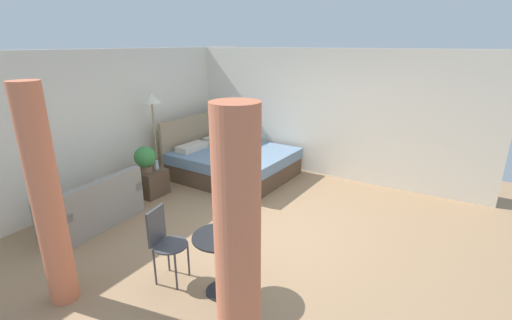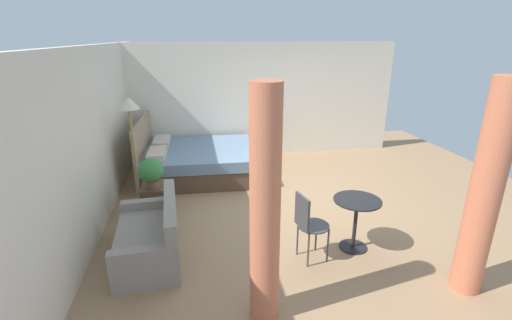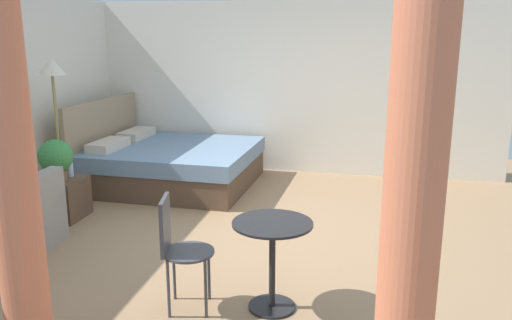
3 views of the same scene
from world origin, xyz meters
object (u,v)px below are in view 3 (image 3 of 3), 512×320
at_px(potted_plant, 56,158).
at_px(floor_lamp, 53,83).
at_px(bed, 170,163).
at_px(balcony_table, 272,249).
at_px(nightstand, 66,199).
at_px(cafe_chair_near_window, 177,242).
at_px(vase, 70,170).

bearing_deg(potted_plant, floor_lamp, 29.02).
height_order(bed, balcony_table, bed).
relative_size(nightstand, floor_lamp, 0.28).
distance_m(bed, cafe_chair_near_window, 3.52).
bearing_deg(potted_plant, nightstand, -6.70).
height_order(nightstand, vase, vase).
distance_m(floor_lamp, balcony_table, 3.77).
xyz_separation_m(vase, cafe_chair_near_window, (-1.80, -2.00, -0.01)).
xyz_separation_m(nightstand, floor_lamp, (0.45, 0.32, 1.29)).
distance_m(potted_plant, floor_lamp, 1.00).
bearing_deg(balcony_table, potted_plant, 62.34).
relative_size(balcony_table, cafe_chair_near_window, 0.79).
relative_size(nightstand, cafe_chair_near_window, 0.55).
bearing_deg(balcony_table, nightstand, 60.62).
relative_size(potted_plant, cafe_chair_near_window, 0.53).
height_order(vase, balcony_table, balcony_table).
distance_m(bed, potted_plant, 1.87).
xyz_separation_m(bed, nightstand, (-1.58, 0.69, -0.07)).
height_order(vase, cafe_chair_near_window, cafe_chair_near_window).
bearing_deg(vase, bed, -25.01).
height_order(potted_plant, balcony_table, potted_plant).
relative_size(floor_lamp, balcony_table, 2.55).
height_order(floor_lamp, cafe_chair_near_window, floor_lamp).
xyz_separation_m(potted_plant, cafe_chair_near_window, (-1.58, -2.02, -0.20)).
distance_m(potted_plant, cafe_chair_near_window, 2.57).
distance_m(floor_lamp, cafe_chair_near_window, 3.30).
bearing_deg(bed, potted_plant, 157.25).
height_order(floor_lamp, balcony_table, floor_lamp).
bearing_deg(balcony_table, floor_lamp, 56.89).
xyz_separation_m(nightstand, balcony_table, (-1.53, -2.72, 0.26)).
xyz_separation_m(floor_lamp, balcony_table, (-1.98, -3.04, -1.03)).
bearing_deg(vase, floor_lamp, 44.92).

